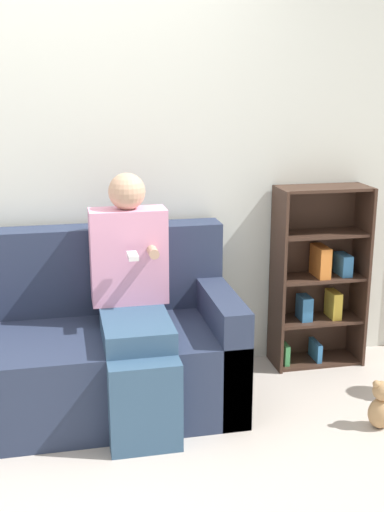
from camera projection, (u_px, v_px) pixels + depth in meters
ground_plane at (51, 460)px, 3.00m from camera, size 14.00×14.00×0.00m
back_wall at (38, 162)px, 3.55m from camera, size 10.00×0.06×2.55m
couch at (38, 354)px, 3.38m from camera, size 2.09×0.81×0.93m
adult_seated at (134, 297)px, 3.27m from camera, size 0.40×0.73×1.26m
bookshelf at (317, 279)px, 3.94m from camera, size 0.55×0.26×1.11m
teddy_bear at (381, 405)px, 3.25m from camera, size 0.13×0.11×0.27m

